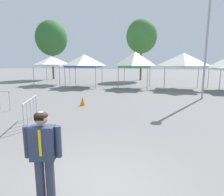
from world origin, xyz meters
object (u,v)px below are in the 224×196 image
object	(u,v)px
canopy_tent_behind_right	(135,60)
light_pole_near_lift	(208,30)
canopy_tent_far_left	(52,61)
tree_behind_tents_right	(142,36)
tree_behind_tents_center	(51,38)
canopy_tent_behind_center	(84,61)
person_foreground	(43,153)
traffic_cone_lot_center	(83,101)
canopy_tent_far_right	(183,60)
crowd_barrier_near_person	(30,106)

from	to	relation	value
canopy_tent_behind_right	light_pole_near_lift	world-z (taller)	light_pole_near_lift
canopy_tent_far_left	tree_behind_tents_right	bearing A→B (deg)	40.87
canopy_tent_far_left	canopy_tent_behind_right	world-z (taller)	canopy_tent_behind_right
canopy_tent_behind_right	tree_behind_tents_center	xyz separation A→B (m)	(-13.51, 8.07, 3.31)
canopy_tent_behind_center	light_pole_near_lift	size ratio (longest dim) A/B	0.42
canopy_tent_behind_right	light_pole_near_lift	bearing A→B (deg)	-41.61
person_foreground	traffic_cone_lot_center	distance (m)	8.42
light_pole_near_lift	canopy_tent_far_right	bearing A→B (deg)	98.81
canopy_tent_far_right	traffic_cone_lot_center	world-z (taller)	canopy_tent_far_right
canopy_tent_far_left	person_foreground	bearing A→B (deg)	-61.19
canopy_tent_far_right	light_pole_near_lift	xyz separation A→B (m)	(0.79, -5.07, 1.96)
person_foreground	light_pole_near_lift	distance (m)	13.66
person_foreground	traffic_cone_lot_center	size ratio (longest dim) A/B	3.31
canopy_tent_far_left	traffic_cone_lot_center	bearing A→B (deg)	-52.78
crowd_barrier_near_person	traffic_cone_lot_center	world-z (taller)	crowd_barrier_near_person
light_pole_near_lift	traffic_cone_lot_center	bearing A→B (deg)	-152.04
crowd_barrier_near_person	tree_behind_tents_right	bearing A→B (deg)	82.11
person_foreground	tree_behind_tents_center	world-z (taller)	tree_behind_tents_center
tree_behind_tents_center	traffic_cone_lot_center	world-z (taller)	tree_behind_tents_center
tree_behind_tents_right	traffic_cone_lot_center	bearing A→B (deg)	-96.76
canopy_tent_far_left	canopy_tent_behind_right	bearing A→B (deg)	-5.50
person_foreground	canopy_tent_behind_center	bearing A→B (deg)	108.08
tree_behind_tents_right	canopy_tent_far_left	bearing A→B (deg)	-139.13
canopy_tent_behind_center	traffic_cone_lot_center	size ratio (longest dim) A/B	6.54
tree_behind_tents_right	crowd_barrier_near_person	bearing A→B (deg)	-97.89
traffic_cone_lot_center	tree_behind_tents_center	bearing A→B (deg)	123.78
canopy_tent_behind_center	tree_behind_tents_center	world-z (taller)	tree_behind_tents_center
tree_behind_tents_right	traffic_cone_lot_center	size ratio (longest dim) A/B	15.97
canopy_tent_far_left	light_pole_near_lift	xyz separation A→B (m)	(14.99, -5.70, 2.03)
person_foreground	canopy_tent_far_right	bearing A→B (deg)	75.50
traffic_cone_lot_center	canopy_tent_far_right	bearing A→B (deg)	53.19
tree_behind_tents_right	canopy_tent_behind_right	bearing A→B (deg)	-89.38
canopy_tent_far_left	crowd_barrier_near_person	distance (m)	15.12
canopy_tent_far_left	tree_behind_tents_center	distance (m)	8.83
tree_behind_tents_center	tree_behind_tents_right	bearing A→B (deg)	4.67
canopy_tent_behind_right	crowd_barrier_near_person	xyz separation A→B (m)	(-3.11, -12.58, -2.07)
canopy_tent_far_right	crowd_barrier_near_person	world-z (taller)	canopy_tent_far_right
crowd_barrier_near_person	canopy_tent_behind_right	bearing A→B (deg)	76.11
canopy_tent_behind_center	canopy_tent_far_right	size ratio (longest dim) A/B	0.96
canopy_tent_behind_center	person_foreground	world-z (taller)	canopy_tent_behind_center
tree_behind_tents_right	canopy_tent_far_right	bearing A→B (deg)	-62.15
canopy_tent_far_right	tree_behind_tents_center	world-z (taller)	tree_behind_tents_center
canopy_tent_behind_right	canopy_tent_far_right	size ratio (longest dim) A/B	0.98
tree_behind_tents_center	tree_behind_tents_right	size ratio (longest dim) A/B	1.02
canopy_tent_behind_right	canopy_tent_far_left	bearing A→B (deg)	174.50
canopy_tent_behind_center	crowd_barrier_near_person	size ratio (longest dim) A/B	1.77
light_pole_near_lift	canopy_tent_far_left	bearing A→B (deg)	159.19
tree_behind_tents_center	canopy_tent_far_right	bearing A→B (deg)	-23.23
light_pole_near_lift	crowd_barrier_near_person	world-z (taller)	light_pole_near_lift
person_foreground	tree_behind_tents_center	distance (m)	28.86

